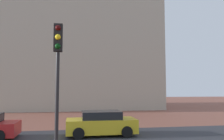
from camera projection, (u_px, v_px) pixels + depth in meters
ground_plane at (118, 137)px, 13.09m from camera, size 120.00×120.00×0.00m
landmark_building at (62, 34)px, 35.66m from camera, size 26.69×15.70×39.23m
car_yellow at (101, 124)px, 13.70m from camera, size 4.09×2.02×1.42m
traffic_light_pole at (58, 69)px, 7.38m from camera, size 0.28×0.34×4.85m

